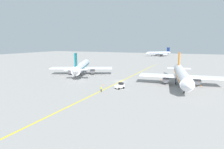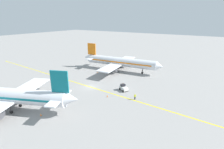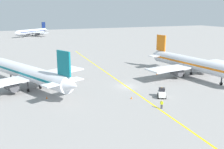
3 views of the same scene
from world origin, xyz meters
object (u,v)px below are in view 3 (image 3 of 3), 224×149
(airplane_adjacent_stand, at_px, (192,64))
(baggage_tug_white, at_px, (162,93))
(ground_crew_worker, at_px, (162,104))
(traffic_cone_near_nose, at_px, (132,98))
(traffic_cone_far_edge, at_px, (157,73))
(traffic_cone_by_wingtip, at_px, (205,72))
(airplane_distant_taxiing, at_px, (32,32))
(traffic_cone_mid_apron, at_px, (47,97))
(airplane_at_gate, at_px, (30,74))

(airplane_adjacent_stand, height_order, baggage_tug_white, airplane_adjacent_stand)
(ground_crew_worker, xyz_separation_m, traffic_cone_near_nose, (-2.69, 7.27, -0.63))
(airplane_adjacent_stand, relative_size, baggage_tug_white, 10.61)
(baggage_tug_white, xyz_separation_m, traffic_cone_far_edge, (10.27, 17.99, -0.63))
(traffic_cone_far_edge, bearing_deg, traffic_cone_by_wingtip, -17.66)
(ground_crew_worker, relative_size, traffic_cone_far_edge, 3.05)
(airplane_adjacent_stand, height_order, traffic_cone_by_wingtip, airplane_adjacent_stand)
(airplane_adjacent_stand, distance_m, traffic_cone_far_edge, 10.20)
(airplane_distant_taxiing, distance_m, baggage_tug_white, 150.21)
(baggage_tug_white, height_order, traffic_cone_far_edge, baggage_tug_white)
(traffic_cone_mid_apron, bearing_deg, traffic_cone_by_wingtip, 5.79)
(traffic_cone_by_wingtip, bearing_deg, traffic_cone_far_edge, 162.34)
(airplane_distant_taxiing, relative_size, traffic_cone_near_nose, 47.94)
(airplane_distant_taxiing, relative_size, traffic_cone_mid_apron, 47.94)
(baggage_tug_white, bearing_deg, airplane_at_gate, 145.34)
(airplane_at_gate, xyz_separation_m, traffic_cone_by_wingtip, (49.41, -3.89, -3.43))
(baggage_tug_white, xyz_separation_m, traffic_cone_by_wingtip, (24.14, 13.58, -0.63))
(airplane_at_gate, distance_m, traffic_cone_near_nose, 24.82)
(airplane_adjacent_stand, xyz_separation_m, ground_crew_worker, (-21.59, -17.67, -2.80))
(airplane_adjacent_stand, bearing_deg, traffic_cone_near_nose, -156.81)
(traffic_cone_near_nose, height_order, traffic_cone_mid_apron, same)
(airplane_at_gate, relative_size, traffic_cone_near_nose, 61.40)
(airplane_at_gate, bearing_deg, traffic_cone_mid_apron, -75.33)
(baggage_tug_white, distance_m, traffic_cone_by_wingtip, 27.71)
(traffic_cone_near_nose, height_order, traffic_cone_far_edge, same)
(traffic_cone_mid_apron, bearing_deg, baggage_tug_white, -20.93)
(airplane_at_gate, distance_m, traffic_cone_by_wingtip, 49.69)
(airplane_at_gate, xyz_separation_m, airplane_adjacent_stand, (43.06, -5.46, 0.00))
(airplane_distant_taxiing, height_order, traffic_cone_mid_apron, airplane_distant_taxiing)
(airplane_adjacent_stand, distance_m, ground_crew_worker, 28.05)
(traffic_cone_near_nose, relative_size, traffic_cone_far_edge, 1.00)
(baggage_tug_white, bearing_deg, traffic_cone_by_wingtip, 29.35)
(traffic_cone_near_nose, bearing_deg, airplane_adjacent_stand, 23.19)
(airplane_distant_taxiing, height_order, traffic_cone_far_edge, airplane_distant_taxiing)
(traffic_cone_far_edge, bearing_deg, airplane_distant_taxiing, 98.50)
(ground_crew_worker, height_order, traffic_cone_mid_apron, ground_crew_worker)
(traffic_cone_mid_apron, relative_size, traffic_cone_far_edge, 1.00)
(airplane_distant_taxiing, height_order, ground_crew_worker, airplane_distant_taxiing)
(airplane_at_gate, xyz_separation_m, traffic_cone_near_nose, (18.78, -15.86, -3.43))
(airplane_adjacent_stand, height_order, traffic_cone_near_nose, airplane_adjacent_stand)
(baggage_tug_white, height_order, traffic_cone_by_wingtip, baggage_tug_white)
(traffic_cone_by_wingtip, bearing_deg, baggage_tug_white, -150.65)
(airplane_at_gate, height_order, airplane_distant_taxiing, airplane_at_gate)
(ground_crew_worker, bearing_deg, traffic_cone_by_wingtip, 34.54)
(traffic_cone_mid_apron, distance_m, traffic_cone_by_wingtip, 47.38)
(traffic_cone_near_nose, distance_m, traffic_cone_far_edge, 23.44)
(airplane_adjacent_stand, distance_m, traffic_cone_by_wingtip, 7.39)
(traffic_cone_mid_apron, bearing_deg, airplane_distant_taxiing, 84.51)
(airplane_adjacent_stand, bearing_deg, airplane_distant_taxiing, 101.17)
(traffic_cone_mid_apron, relative_size, traffic_cone_by_wingtip, 1.00)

